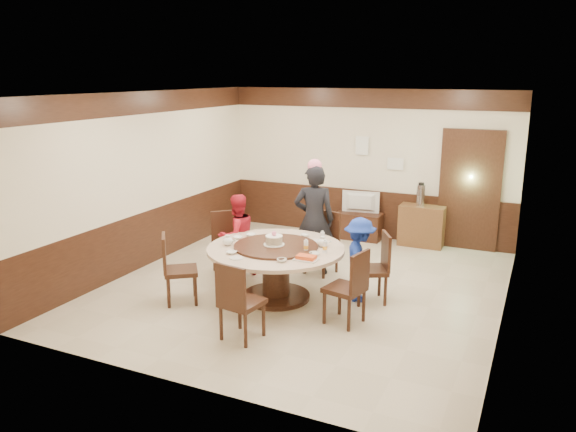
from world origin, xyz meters
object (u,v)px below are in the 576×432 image
at_px(banquet_table, 276,262).
at_px(person_red, 237,236).
at_px(side_cabinet, 422,226).
at_px(thermos, 421,195).
at_px(tv_stand, 359,226).
at_px(person_blue, 359,260).
at_px(television, 360,203).
at_px(person_standing, 314,220).
at_px(birthday_cake, 274,240).
at_px(shrimp_platter, 306,258).

xyz_separation_m(banquet_table, person_red, (-0.94, 0.57, 0.11)).
xyz_separation_m(side_cabinet, thermos, (-0.05, 0.00, 0.56)).
bearing_deg(tv_stand, person_red, -111.74).
bearing_deg(person_blue, banquet_table, 89.13).
xyz_separation_m(person_red, person_blue, (2.01, -0.14, -0.06)).
bearing_deg(television, person_blue, 100.03).
xyz_separation_m(television, side_cabinet, (1.17, 0.03, -0.33)).
height_order(banquet_table, television, television).
relative_size(person_standing, thermos, 4.54).
xyz_separation_m(person_standing, birthday_cake, (-0.11, -1.20, -0.02)).
relative_size(person_blue, thermos, 3.09).
bearing_deg(banquet_table, birthday_cake, -179.28).
xyz_separation_m(person_blue, birthday_cake, (-1.09, -0.43, 0.26)).
bearing_deg(person_standing, tv_stand, -112.70).
xyz_separation_m(banquet_table, side_cabinet, (1.32, 3.35, -0.16)).
relative_size(banquet_table, shrimp_platter, 6.31).
relative_size(person_blue, television, 1.66).
height_order(person_blue, birthday_cake, person_blue).
height_order(banquet_table, thermos, thermos).
height_order(person_standing, thermos, person_standing).
height_order(television, thermos, thermos).
relative_size(birthday_cake, thermos, 0.76).
height_order(tv_stand, side_cabinet, side_cabinet).
xyz_separation_m(shrimp_platter, side_cabinet, (0.73, 3.69, -0.40)).
height_order(person_standing, shrimp_platter, person_standing).
bearing_deg(thermos, person_blue, -94.05).
height_order(banquet_table, birthday_cake, birthday_cake).
distance_m(birthday_cake, television, 3.33).
distance_m(person_standing, thermos, 2.47).
height_order(person_standing, tv_stand, person_standing).
relative_size(banquet_table, person_blue, 1.61).
relative_size(birthday_cake, tv_stand, 0.34).
bearing_deg(tv_stand, thermos, 1.53).
bearing_deg(person_standing, side_cabinet, -140.70).
xyz_separation_m(person_standing, tv_stand, (0.07, 2.13, -0.61)).
height_order(shrimp_platter, television, television).
height_order(tv_stand, television, television).
distance_m(person_blue, television, 3.04).
relative_size(side_cabinet, thermos, 2.11).
bearing_deg(television, tv_stand, 180.00).
xyz_separation_m(person_standing, person_blue, (0.99, -0.77, -0.28)).
relative_size(tv_stand, thermos, 2.24).
height_order(tv_stand, thermos, thermos).
relative_size(birthday_cake, television, 0.41).
height_order(person_red, tv_stand, person_red).
distance_m(person_standing, birthday_cake, 1.20).
xyz_separation_m(person_standing, person_red, (-1.02, -0.62, -0.22)).
bearing_deg(tv_stand, television, 0.00).
bearing_deg(birthday_cake, thermos, 68.79).
bearing_deg(side_cabinet, shrimp_platter, -101.21).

